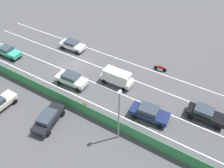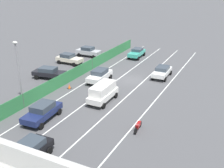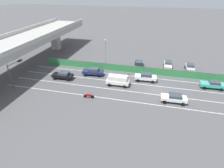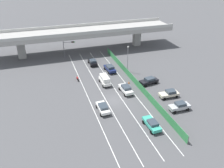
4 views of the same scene
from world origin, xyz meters
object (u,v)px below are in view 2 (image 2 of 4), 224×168
(car_hatchback_white, at_px, (100,75))
(car_sedan_black, at_px, (28,151))
(car_sedan_navy, at_px, (42,111))
(parked_sedan_dark, at_px, (49,72))
(parked_sedan_cream, at_px, (69,58))
(street_lamp, at_px, (18,67))
(car_taxi_teal, at_px, (137,52))
(traffic_cone, at_px, (69,86))
(car_sedan_white, at_px, (162,71))
(parked_wagon_silver, at_px, (88,51))
(motorcycle, at_px, (138,126))
(car_van_white, at_px, (103,92))

(car_hatchback_white, xyz_separation_m, car_sedan_black, (-3.29, 17.22, -0.05))
(car_sedan_navy, relative_size, parked_sedan_dark, 0.99)
(parked_sedan_cream, bearing_deg, street_lamp, 105.09)
(car_taxi_teal, relative_size, traffic_cone, 7.25)
(car_taxi_teal, bearing_deg, car_sedan_black, 96.07)
(car_hatchback_white, xyz_separation_m, car_sedan_white, (-6.86, -5.38, -0.07))
(car_hatchback_white, bearing_deg, car_sedan_black, 100.82)
(car_sedan_navy, bearing_deg, parked_wagon_silver, -70.36)
(car_sedan_navy, height_order, motorcycle, car_sedan_navy)
(car_van_white, height_order, parked_sedan_cream, car_van_white)
(motorcycle, height_order, parked_sedan_cream, parked_sedan_cream)
(car_sedan_navy, height_order, car_hatchback_white, car_hatchback_white)
(car_sedan_white, bearing_deg, motorcycle, 98.89)
(car_sedan_white, xyz_separation_m, parked_sedan_dark, (13.57, 7.42, 0.03))
(car_hatchback_white, height_order, parked_sedan_cream, car_hatchback_white)
(car_van_white, relative_size, car_sedan_white, 1.05)
(car_sedan_white, xyz_separation_m, parked_wagon_silver, (14.41, -4.27, 0.06))
(car_sedan_black, xyz_separation_m, car_sedan_white, (-3.57, -22.59, -0.03))
(car_hatchback_white, height_order, motorcycle, car_hatchback_white)
(car_hatchback_white, relative_size, traffic_cone, 7.54)
(car_sedan_white, xyz_separation_m, parked_sedan_cream, (15.02, 0.65, 0.03))
(car_sedan_navy, relative_size, car_sedan_white, 1.08)
(car_hatchback_white, height_order, car_sedan_black, car_hatchback_white)
(car_van_white, height_order, motorcycle, car_van_white)
(car_van_white, distance_m, parked_sedan_dark, 10.53)
(car_sedan_navy, xyz_separation_m, motorcycle, (-9.13, -2.31, -0.47))
(car_van_white, distance_m, street_lamp, 9.36)
(motorcycle, bearing_deg, car_sedan_white, -81.11)
(parked_sedan_cream, bearing_deg, motorcycle, 141.06)
(car_sedan_navy, distance_m, car_hatchback_white, 11.56)
(car_sedan_navy, distance_m, motorcycle, 9.43)
(parked_wagon_silver, bearing_deg, parked_sedan_cream, 83.01)
(street_lamp, bearing_deg, motorcycle, -177.49)
(car_van_white, bearing_deg, car_sedan_white, -108.45)
(car_van_white, relative_size, traffic_cone, 7.50)
(motorcycle, xyz_separation_m, street_lamp, (13.37, 0.59, 3.84))
(car_van_white, xyz_separation_m, street_lamp, (7.54, 4.60, 3.10))
(parked_sedan_dark, bearing_deg, motorcycle, 155.55)
(car_sedan_navy, distance_m, car_sedan_white, 18.27)
(car_sedan_black, relative_size, parked_sedan_cream, 1.04)
(parked_sedan_dark, bearing_deg, parked_sedan_cream, -77.97)
(car_sedan_black, relative_size, parked_sedan_dark, 0.93)
(car_taxi_teal, height_order, parked_wagon_silver, parked_wagon_silver)
(traffic_cone, bearing_deg, motorcycle, 154.26)
(motorcycle, xyz_separation_m, parked_sedan_dark, (15.86, -7.21, 0.43))
(car_sedan_black, distance_m, parked_sedan_cream, 24.75)
(car_sedan_navy, bearing_deg, car_sedan_white, -112.00)
(motorcycle, bearing_deg, car_van_white, -34.54)
(parked_wagon_silver, height_order, parked_sedan_cream, parked_wagon_silver)
(car_sedan_black, relative_size, car_sedan_white, 1.02)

